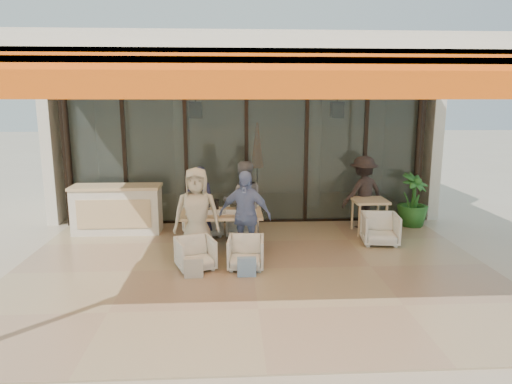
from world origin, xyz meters
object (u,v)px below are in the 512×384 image
diner_cream (197,214)px  diner_navy (200,206)px  host_counter (117,209)px  chair_far_left (202,220)px  potted_palm (413,200)px  side_table (369,204)px  diner_periwinkle (245,215)px  chair_near_right (246,251)px  diner_grey (243,203)px  dining_table (221,215)px  chair_far_right (243,220)px  standing_woman (363,192)px  side_chair (380,228)px  chair_near_left (195,252)px

diner_cream → diner_navy: bearing=91.3°
host_counter → diner_cream: bearing=-43.7°
chair_far_left → potted_palm: (4.64, 0.51, 0.24)m
side_table → potted_palm: 1.24m
diner_cream → diner_periwinkle: (0.84, 0.00, -0.03)m
chair_near_right → side_table: bearing=40.4°
diner_grey → chair_far_left: bearing=-35.9°
side_table → host_counter: bearing=176.8°
dining_table → side_table: bearing=17.3°
dining_table → chair_far_right: 1.09m
chair_near_right → potted_palm: 4.51m
host_counter → potted_palm: size_ratio=1.53×
diner_periwinkle → diner_navy: bearing=149.2°
standing_woman → potted_palm: 1.17m
dining_table → diner_navy: bearing=133.0°
standing_woman → chair_far_right: bearing=-14.3°
dining_table → diner_cream: 0.63m
dining_table → diner_cream: diner_cream is taller
host_counter → diner_cream: (1.80, -1.72, 0.30)m
diner_navy → side_chair: size_ratio=2.25×
chair_far_left → chair_far_right: size_ratio=1.05×
chair_near_right → side_table: side_table is taller
dining_table → diner_periwinkle: size_ratio=0.94×
host_counter → side_table: 5.32m
standing_woman → dining_table: bearing=0.3°
chair_far_right → chair_far_left: bearing=3.9°
diner_periwinkle → chair_near_left: bearing=-133.0°
side_table → diner_grey: bearing=-168.9°
diner_navy → diner_grey: 0.84m
diner_navy → chair_far_right: bearing=-141.9°
chair_near_left → chair_near_right: bearing=-20.0°
chair_far_left → chair_near_right: size_ratio=1.18×
diner_navy → diner_grey: size_ratio=0.94×
dining_table → diner_navy: size_ratio=0.97×
diner_grey → diner_cream: 1.23m
side_chair → potted_palm: size_ratio=0.57×
chair_near_right → side_chair: (2.67, 1.17, 0.04)m
chair_near_left → side_chair: (3.51, 1.17, 0.04)m
diner_navy → side_chair: (3.51, -0.23, -0.43)m
chair_near_right → standing_woman: 3.59m
dining_table → chair_far_left: bearing=113.7°
diner_grey → diner_cream: bearing=41.8°
chair_near_right → side_chair: 2.91m
chair_far_left → diner_navy: 0.65m
diner_grey → standing_woman: diner_grey is taller
chair_near_right → diner_periwinkle: (-0.00, 0.50, 0.49)m
side_table → potted_palm: (1.13, 0.49, -0.03)m
dining_table → diner_grey: diner_grey is taller
standing_woman → host_counter: bearing=-22.8°
host_counter → chair_near_right: 3.46m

